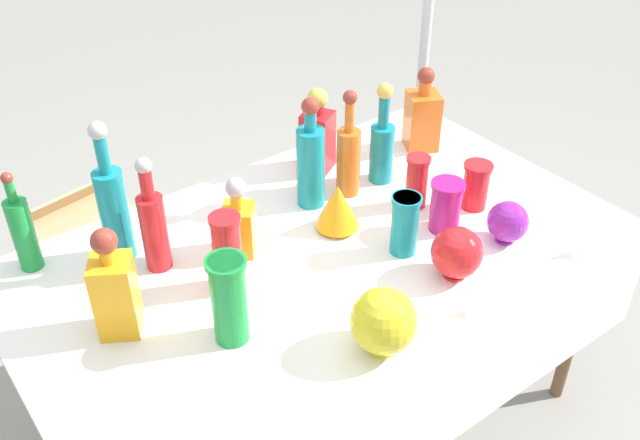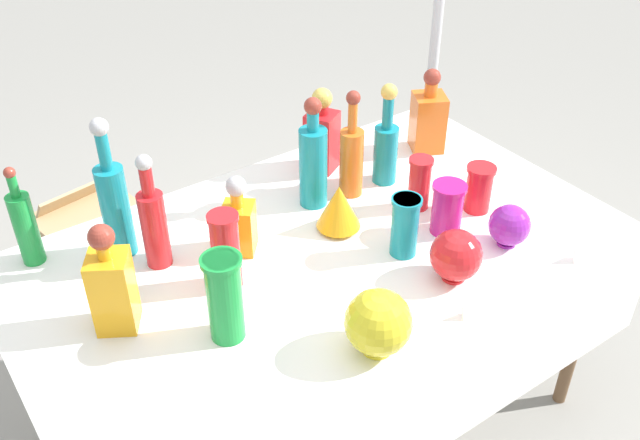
# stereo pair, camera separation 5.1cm
# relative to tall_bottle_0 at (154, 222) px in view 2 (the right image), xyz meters

# --- Properties ---
(ground_plane) EXTENTS (40.00, 40.00, 0.00)m
(ground_plane) POSITION_rel_tall_bottle_0_xyz_m (0.40, -0.21, -0.90)
(ground_plane) COLOR gray
(display_table) EXTENTS (1.72, 1.03, 0.76)m
(display_table) POSITION_rel_tall_bottle_0_xyz_m (0.40, -0.25, -0.20)
(display_table) COLOR white
(display_table) RESTS_ON ground
(tall_bottle_0) EXTENTS (0.07, 0.07, 0.34)m
(tall_bottle_0) POSITION_rel_tall_bottle_0_xyz_m (0.00, 0.00, 0.00)
(tall_bottle_0) COLOR red
(tall_bottle_0) RESTS_ON display_table
(tall_bottle_1) EXTENTS (0.08, 0.08, 0.42)m
(tall_bottle_1) POSITION_rel_tall_bottle_0_xyz_m (-0.06, 0.11, 0.03)
(tall_bottle_1) COLOR teal
(tall_bottle_1) RESTS_ON display_table
(tall_bottle_2) EXTENTS (0.09, 0.09, 0.36)m
(tall_bottle_2) POSITION_rel_tall_bottle_0_xyz_m (0.52, -0.00, 0.01)
(tall_bottle_2) COLOR teal
(tall_bottle_2) RESTS_ON display_table
(tall_bottle_3) EXTENTS (0.08, 0.08, 0.34)m
(tall_bottle_3) POSITION_rel_tall_bottle_0_xyz_m (0.78, -0.03, -0.01)
(tall_bottle_3) COLOR teal
(tall_bottle_3) RESTS_ON display_table
(tall_bottle_4) EXTENTS (0.06, 0.06, 0.30)m
(tall_bottle_4) POSITION_rel_tall_bottle_0_xyz_m (-0.28, 0.21, -0.02)
(tall_bottle_4) COLOR #198C38
(tall_bottle_4) RESTS_ON display_table
(tall_bottle_5) EXTENTS (0.07, 0.07, 0.35)m
(tall_bottle_5) POSITION_rel_tall_bottle_0_xyz_m (0.65, -0.02, -0.01)
(tall_bottle_5) COLOR orange
(tall_bottle_5) RESTS_ON display_table
(square_decanter_0) EXTENTS (0.12, 0.12, 0.24)m
(square_decanter_0) POSITION_rel_tall_bottle_0_xyz_m (0.21, -0.08, -0.04)
(square_decanter_0) COLOR orange
(square_decanter_0) RESTS_ON display_table
(square_decanter_1) EXTENTS (0.13, 0.13, 0.29)m
(square_decanter_1) POSITION_rel_tall_bottle_0_xyz_m (0.66, 0.15, -0.01)
(square_decanter_1) COLOR red
(square_decanter_1) RESTS_ON display_table
(square_decanter_2) EXTENTS (0.14, 0.14, 0.30)m
(square_decanter_2) POSITION_rel_tall_bottle_0_xyz_m (1.03, 0.05, -0.02)
(square_decanter_2) COLOR orange
(square_decanter_2) RESTS_ON display_table
(square_decanter_3) EXTENTS (0.13, 0.13, 0.30)m
(square_decanter_3) POSITION_rel_tall_bottle_0_xyz_m (-0.19, -0.17, -0.01)
(square_decanter_3) COLOR orange
(square_decanter_3) RESTS_ON display_table
(slender_vase_0) EXTENTS (0.09, 0.09, 0.15)m
(slender_vase_0) POSITION_rel_tall_bottle_0_xyz_m (0.91, -0.32, -0.06)
(slender_vase_0) COLOR red
(slender_vase_0) RESTS_ON display_table
(slender_vase_1) EXTENTS (0.07, 0.07, 0.17)m
(slender_vase_1) POSITION_rel_tall_bottle_0_xyz_m (0.77, -0.21, -0.05)
(slender_vase_1) COLOR red
(slender_vase_1) RESTS_ON display_table
(slender_vase_2) EXTENTS (0.10, 0.10, 0.16)m
(slender_vase_2) POSITION_rel_tall_bottle_0_xyz_m (0.75, -0.35, -0.05)
(slender_vase_2) COLOR #C61972
(slender_vase_2) RESTS_ON display_table
(slender_vase_3) EXTENTS (0.09, 0.09, 0.18)m
(slender_vase_3) POSITION_rel_tall_bottle_0_xyz_m (0.58, -0.35, -0.04)
(slender_vase_3) COLOR teal
(slender_vase_3) RESTS_ON display_table
(slender_vase_4) EXTENTS (0.08, 0.08, 0.23)m
(slender_vase_4) POSITION_rel_tall_bottle_0_xyz_m (0.11, -0.19, -0.02)
(slender_vase_4) COLOR red
(slender_vase_4) RESTS_ON display_table
(slender_vase_5) EXTENTS (0.10, 0.10, 0.24)m
(slender_vase_5) POSITION_rel_tall_bottle_0_xyz_m (0.02, -0.36, -0.01)
(slender_vase_5) COLOR #198C38
(slender_vase_5) RESTS_ON display_table
(fluted_vase_0) EXTENTS (0.13, 0.13, 0.15)m
(fluted_vase_0) POSITION_rel_tall_bottle_0_xyz_m (0.50, -0.16, -0.06)
(fluted_vase_0) COLOR orange
(fluted_vase_0) RESTS_ON display_table
(round_bowl_0) EXTENTS (0.14, 0.14, 0.15)m
(round_bowl_0) POSITION_rel_tall_bottle_0_xyz_m (0.62, -0.52, -0.06)
(round_bowl_0) COLOR red
(round_bowl_0) RESTS_ON display_table
(round_bowl_1) EXTENTS (0.12, 0.12, 0.13)m
(round_bowl_1) POSITION_rel_tall_bottle_0_xyz_m (0.85, -0.50, -0.07)
(round_bowl_1) COLOR purple
(round_bowl_1) RESTS_ON display_table
(round_bowl_2) EXTENTS (0.16, 0.16, 0.17)m
(round_bowl_2) POSITION_rel_tall_bottle_0_xyz_m (0.28, -0.61, -0.05)
(round_bowl_2) COLOR yellow
(round_bowl_2) RESTS_ON display_table
(price_tag_left) EXTENTS (0.06, 0.02, 0.04)m
(price_tag_left) POSITION_rel_tall_bottle_0_xyz_m (0.55, -0.65, -0.12)
(price_tag_left) COLOR white
(price_tag_left) RESTS_ON display_table
(price_tag_center) EXTENTS (0.06, 0.02, 0.05)m
(price_tag_center) POSITION_rel_tall_bottle_0_xyz_m (0.96, -0.66, -0.11)
(price_tag_center) COLOR white
(price_tag_center) RESTS_ON display_table
(cardboard_box_behind_left) EXTENTS (0.45, 0.41, 0.43)m
(cardboard_box_behind_left) POSITION_rel_tall_bottle_0_xyz_m (0.07, 0.97, -0.72)
(cardboard_box_behind_left) COLOR tan
(cardboard_box_behind_left) RESTS_ON ground
(canopy_pole) EXTENTS (0.18, 0.18, 2.63)m
(canopy_pole) POSITION_rel_tall_bottle_0_xyz_m (1.51, 0.54, 0.15)
(canopy_pole) COLOR silver
(canopy_pole) RESTS_ON ground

